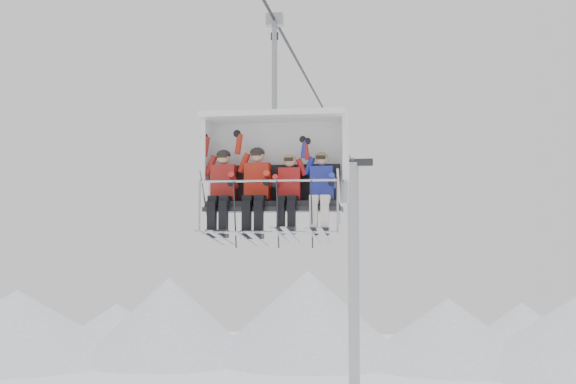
# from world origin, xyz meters

# --- Properties ---
(ridgeline) EXTENTS (72.00, 21.00, 7.00)m
(ridgeline) POSITION_xyz_m (-1.58, 42.05, 2.84)
(ridgeline) COLOR white
(ridgeline) RESTS_ON ground
(lift_tower_right) EXTENTS (2.00, 1.80, 13.48)m
(lift_tower_right) POSITION_xyz_m (0.00, 22.00, 5.78)
(lift_tower_right) COLOR #A4A7AB
(lift_tower_right) RESTS_ON ground
(haul_cable) EXTENTS (0.06, 50.00, 0.06)m
(haul_cable) POSITION_xyz_m (0.00, 0.00, 13.30)
(haul_cable) COLOR #2B2B2F
(haul_cable) RESTS_ON lift_tower_left
(chairlift_carrier) EXTENTS (2.59, 1.17, 3.98)m
(chairlift_carrier) POSITION_xyz_m (0.00, -1.50, 10.72)
(chairlift_carrier) COLOR black
(chairlift_carrier) RESTS_ON haul_cable
(skier_far_left) EXTENTS (0.43, 1.69, 1.69)m
(skier_far_left) POSITION_xyz_m (-0.91, -1.80, 10.23)
(skier_far_left) COLOR #AF231E
(skier_far_left) RESTS_ON chairlift_carrier
(skier_center_left) EXTENTS (0.44, 1.69, 1.74)m
(skier_center_left) POSITION_xyz_m (-0.29, -1.80, 10.24)
(skier_center_left) COLOR red
(skier_center_left) RESTS_ON chairlift_carrier
(skier_center_right) EXTENTS (0.38, 1.69, 1.55)m
(skier_center_right) POSITION_xyz_m (0.29, -1.82, 10.19)
(skier_center_right) COLOR red
(skier_center_right) RESTS_ON chairlift_carrier
(skier_far_right) EXTENTS (0.40, 1.69, 1.59)m
(skier_far_right) POSITION_xyz_m (0.85, -1.81, 10.20)
(skier_far_right) COLOR #2531A7
(skier_far_right) RESTS_ON chairlift_carrier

